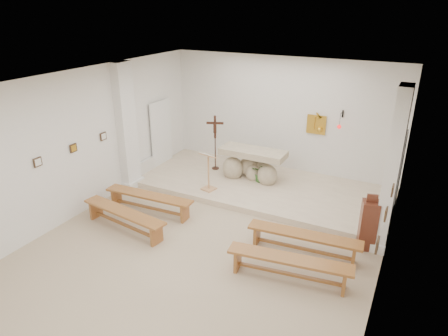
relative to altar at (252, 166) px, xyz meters
The scene contains 27 objects.
ground 3.83m from the altar, 83.79° to the right, with size 7.00×10.00×0.00m, color tan.
wall_left 5.02m from the altar, 129.27° to the right, with size 0.02×10.00×3.50m, color white.
wall_right 5.56m from the altar, 44.02° to the right, with size 0.02×10.00×3.50m, color white.
wall_back 1.78m from the altar, 71.47° to the left, with size 7.00×0.02×3.50m, color white.
ceiling 4.81m from the altar, 83.79° to the right, with size 7.00×10.00×0.02m, color silver.
sanctuary_platform 0.66m from the altar, 33.19° to the right, with size 6.98×3.00×0.15m, color beige.
pilaster_left 3.66m from the altar, 149.15° to the right, with size 0.26×0.55×3.50m, color white.
pilaster_right 4.35m from the altar, 25.07° to the right, with size 0.26×0.55×3.50m, color white.
gold_wall_relief 2.20m from the altar, 39.24° to the left, with size 0.55×0.04×0.55m, color gold.
sanctuary_lamp 2.68m from the altar, 23.51° to the left, with size 0.11×0.36×0.44m.
station_frame_left_front 5.63m from the altar, 123.82° to the right, with size 0.03×0.20×0.20m, color #3D2A1B.
station_frame_left_mid 4.85m from the altar, 130.62° to the right, with size 0.03×0.20×0.20m, color #3D2A1B.
station_frame_left_rear 4.17m from the altar, 140.00° to the right, with size 0.03×0.20×0.20m, color #3D2A1B.
station_frame_right_front 6.11m from the altar, 49.66° to the right, with size 0.03×0.20×0.20m, color #3D2A1B.
station_frame_right_mid 5.40m from the altar, 42.60° to the right, with size 0.03×0.20×0.20m, color #3D2A1B.
station_frame_right_rear 4.80m from the altar, 33.50° to the right, with size 0.03×0.20×0.20m, color #3D2A1B.
radiator_left 3.21m from the altar, 160.53° to the right, with size 0.10×0.85×0.52m, color silver.
radiator_right 3.99m from the altar, 15.54° to the right, with size 0.10×0.85×0.52m, color silver.
altar is the anchor object (origin of this frame).
lectern 1.46m from the altar, 120.92° to the right, with size 0.45×0.40×1.10m.
crucifix_stand 1.42m from the altar, behind, with size 0.49×0.23×1.68m.
potted_plant 0.35m from the altar, 14.84° to the right, with size 0.50×0.43×0.56m, color #2F5E25.
donation_pedestal 4.01m from the altar, 29.01° to the right, with size 0.42×0.42×1.27m.
bench_left_front 3.21m from the altar, 119.35° to the right, with size 2.36×0.50×0.50m.
bench_right_front 3.68m from the altar, 49.44° to the right, with size 2.37×0.57×0.50m.
bench_left_second 4.05m from the altar, 112.80° to the right, with size 2.38×0.69×0.50m.
bench_right_second 4.43m from the altar, 57.38° to the right, with size 2.38×0.69×0.50m.
Camera 1 is at (3.72, -6.05, 4.90)m, focal length 32.00 mm.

